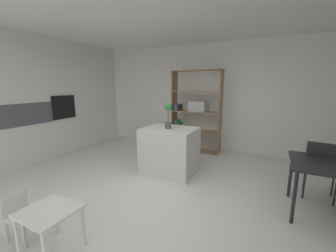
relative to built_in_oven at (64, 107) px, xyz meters
The scene contains 13 objects.
ground_plane 3.32m from the built_in_oven, 13.12° to the right, with size 10.35×10.35×0.00m, color silver.
ceiling_slab 3.49m from the built_in_oven, 13.12° to the right, with size 7.51×5.87×0.06m.
back_partition 3.73m from the built_in_oven, 36.26° to the left, with size 7.51×0.06×2.82m, color white.
tall_cabinet_run_left 0.81m from the built_in_oven, 116.91° to the right, with size 0.67×5.29×2.82m, color silver.
cabinet_niche_splashback 0.91m from the built_in_oven, 91.04° to the right, with size 0.01×1.25×0.46m.
built_in_oven is the anchor object (origin of this frame).
kitchen_island 2.90m from the built_in_oven, ahead, with size 1.03×0.80×0.91m, color silver.
potted_plant_on_island 2.78m from the built_in_oven, ahead, with size 0.15×0.15×0.50m.
open_bookshelf 3.28m from the built_in_oven, 33.71° to the left, with size 1.29×0.37×2.12m.
child_table 3.52m from the built_in_oven, 40.31° to the right, with size 0.52×0.49×0.49m.
child_chair_left 3.20m from the built_in_oven, 46.61° to the right, with size 0.36×0.36×0.51m.
dining_table 5.35m from the built_in_oven, ahead, with size 0.93×0.85×0.74m.
dining_chair_far 5.35m from the built_in_oven, ahead, with size 0.49×0.46×0.93m.
Camera 1 is at (1.56, -2.68, 1.74)m, focal length 22.22 mm.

